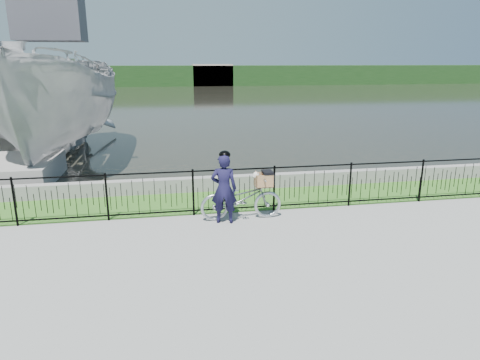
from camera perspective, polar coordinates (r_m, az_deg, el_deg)
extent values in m
plane|color=gray|center=(9.14, 0.90, -7.73)|extent=(120.00, 120.00, 0.00)
cube|color=#34661F|center=(11.53, -1.56, -2.68)|extent=(60.00, 2.00, 0.01)
plane|color=black|center=(41.43, -7.98, 10.39)|extent=(120.00, 120.00, 0.00)
cube|color=gray|center=(12.42, -2.26, -0.40)|extent=(60.00, 0.30, 0.40)
cube|color=#1C3E18|center=(68.29, -9.02, 13.58)|extent=(120.00, 6.00, 3.00)
cube|color=#AA9A89|center=(68.25, -24.66, 12.82)|extent=(8.00, 4.00, 4.00)
cube|color=#AA9A89|center=(67.20, -3.72, 13.79)|extent=(6.00, 3.00, 3.20)
imported|color=#AEB3BA|center=(10.03, 0.15, -2.48)|extent=(1.92, 0.67, 1.01)
cube|color=black|center=(10.06, 3.15, -0.83)|extent=(0.38, 0.18, 0.02)
cube|color=#A87B4E|center=(10.06, 3.16, -0.78)|extent=(0.41, 0.32, 0.01)
cube|color=#A87B4E|center=(10.16, 2.97, 0.24)|extent=(0.41, 0.02, 0.31)
cube|color=#A87B4E|center=(9.87, 3.37, -0.22)|extent=(0.41, 0.02, 0.31)
cube|color=#A87B4E|center=(10.06, 4.26, 0.07)|extent=(0.01, 0.32, 0.31)
cube|color=#A87B4E|center=(9.97, 2.07, -0.04)|extent=(0.02, 0.32, 0.31)
cube|color=black|center=(9.99, 3.68, 1.05)|extent=(0.22, 0.34, 0.06)
cube|color=black|center=(10.06, 4.36, 0.24)|extent=(0.02, 0.34, 0.24)
ellipsoid|color=silver|center=(10.02, 3.05, -0.12)|extent=(0.31, 0.22, 0.20)
sphere|color=silver|center=(9.92, 2.17, 0.67)|extent=(0.15, 0.15, 0.15)
sphere|color=silver|center=(9.90, 1.91, 0.46)|extent=(0.07, 0.07, 0.07)
sphere|color=black|center=(9.89, 1.78, 0.41)|extent=(0.02, 0.02, 0.02)
cone|color=#A06643|center=(9.96, 2.10, 1.09)|extent=(0.06, 0.08, 0.08)
cone|color=#A06643|center=(9.87, 2.34, 0.95)|extent=(0.06, 0.08, 0.08)
imported|color=black|center=(9.73, -2.16, -1.19)|extent=(0.65, 0.49, 1.62)
ellipsoid|color=black|center=(9.53, -2.21, 3.36)|extent=(0.26, 0.29, 0.18)
imported|color=#A8A8A8|center=(16.96, -22.96, 9.03)|extent=(4.23, 10.66, 4.08)
cube|color=#3F3F47|center=(16.95, -24.09, 19.26)|extent=(2.20, 1.60, 1.60)
imported|color=#A8A8A8|center=(21.63, -28.15, 6.90)|extent=(9.10, 11.32, 2.08)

